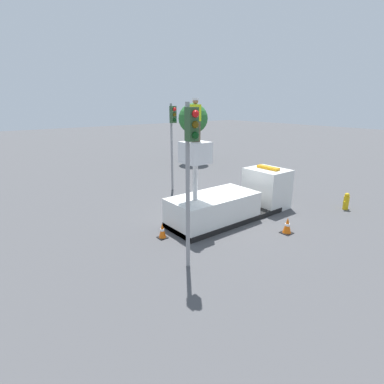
% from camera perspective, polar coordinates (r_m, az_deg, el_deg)
% --- Properties ---
extents(ground_plane, '(120.00, 120.00, 0.00)m').
position_cam_1_polar(ground_plane, '(14.91, 6.48, -5.14)').
color(ground_plane, '#4C4C4F').
extents(bucket_truck, '(6.90, 2.17, 3.95)m').
position_cam_1_polar(bucket_truck, '(14.91, 7.77, -1.68)').
color(bucket_truck, black).
rests_on(bucket_truck, ground).
extents(worker, '(0.40, 0.26, 1.75)m').
position_cam_1_polar(worker, '(12.57, 0.65, 13.52)').
color(worker, brown).
rests_on(worker, bucket_truck).
extents(traffic_light_pole, '(0.34, 0.57, 5.55)m').
position_cam_1_polar(traffic_light_pole, '(9.40, -0.33, 6.83)').
color(traffic_light_pole, gray).
rests_on(traffic_light_pole, ground).
extents(traffic_light_across, '(0.34, 0.57, 5.46)m').
position_cam_1_polar(traffic_light_across, '(18.90, -3.71, 11.65)').
color(traffic_light_across, gray).
rests_on(traffic_light_across, ground).
extents(fire_hydrant, '(0.52, 0.28, 0.92)m').
position_cam_1_polar(fire_hydrant, '(17.97, 27.30, -1.60)').
color(fire_hydrant, gold).
rests_on(fire_hydrant, ground).
extents(traffic_cone_rear, '(0.39, 0.39, 0.68)m').
position_cam_1_polar(traffic_cone_rear, '(12.79, -5.68, -7.39)').
color(traffic_cone_rear, black).
rests_on(traffic_cone_rear, ground).
extents(traffic_cone_curbside, '(0.47, 0.47, 0.73)m').
position_cam_1_polar(traffic_cone_curbside, '(13.81, 17.69, -6.15)').
color(traffic_cone_curbside, black).
rests_on(traffic_cone_curbside, ground).
extents(tree_left_bg, '(2.68, 2.68, 5.43)m').
position_cam_1_polar(tree_left_bg, '(28.05, 0.21, 13.73)').
color(tree_left_bg, brown).
rests_on(tree_left_bg, ground).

